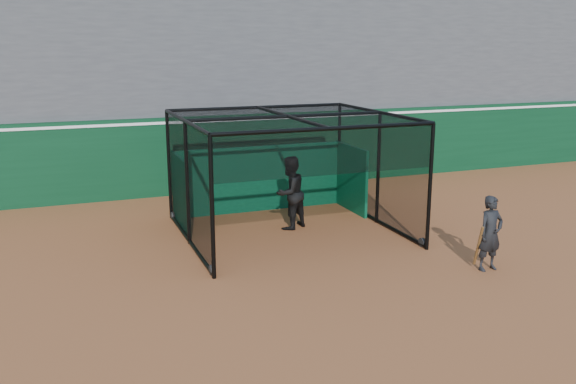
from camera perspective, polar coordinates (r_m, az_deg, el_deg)
name	(u,v)px	position (r m, az deg, el deg)	size (l,w,h in m)	color
ground	(306,281)	(12.58, 1.72, -8.36)	(120.00, 120.00, 0.00)	brown
outfield_wall	(207,153)	(20.08, -7.62, 3.66)	(50.00, 0.50, 2.50)	#09361C
grandstand	(180,52)	(23.48, -10.07, 12.81)	(50.00, 7.85, 8.95)	#4C4C4F
batting_cage	(288,176)	(15.38, 0.01, 1.54)	(5.24, 4.95, 2.99)	black
batter	(290,193)	(15.85, 0.18, -0.07)	(0.93, 0.73, 1.92)	black
on_deck_player	(490,233)	(13.64, 18.41, -3.70)	(0.64, 0.45, 1.63)	black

